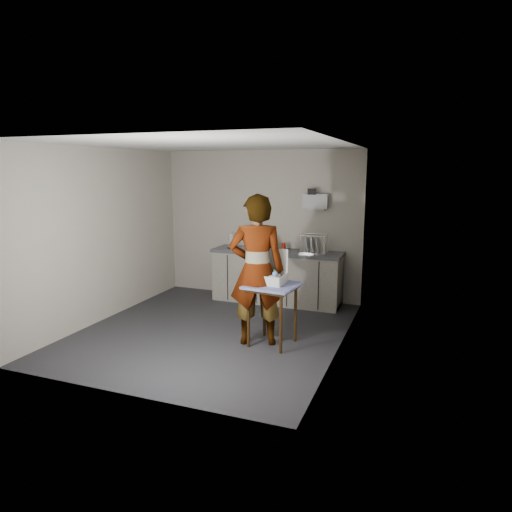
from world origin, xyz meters
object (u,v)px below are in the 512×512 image
at_px(standing_man, 257,270).
at_px(dish_rack, 314,248).
at_px(soda_can, 284,247).
at_px(bakery_box, 273,276).
at_px(side_table, 272,292).
at_px(kitchen_counter, 277,278).
at_px(paper_towel, 231,241).
at_px(dark_bottle, 268,243).
at_px(soap_bottle, 272,243).

height_order(standing_man, dish_rack, standing_man).
relative_size(soda_can, bakery_box, 0.31).
xyz_separation_m(side_table, standing_man, (-0.21, -0.03, 0.28)).
height_order(kitchen_counter, paper_towel, paper_towel).
relative_size(side_table, dish_rack, 1.85).
bearing_deg(dark_bottle, soap_bottle, -27.96).
bearing_deg(soda_can, side_table, -76.80).
bearing_deg(soda_can, dish_rack, -0.92).
bearing_deg(side_table, kitchen_counter, 113.57).
xyz_separation_m(standing_man, soda_can, (-0.24, 1.93, -0.01)).
bearing_deg(bakery_box, soda_can, 103.91).
xyz_separation_m(side_table, dish_rack, (0.08, 1.89, 0.27)).
height_order(kitchen_counter, dish_rack, dish_rack).
distance_m(standing_man, soap_bottle, 1.87).
distance_m(kitchen_counter, standing_man, 2.00).
xyz_separation_m(paper_towel, bakery_box, (1.36, -1.76, -0.12)).
distance_m(standing_man, dish_rack, 1.94).
height_order(standing_man, paper_towel, standing_man).
bearing_deg(paper_towel, kitchen_counter, 3.20).
distance_m(soda_can, dark_bottle, 0.28).
bearing_deg(dark_bottle, side_table, -68.83).
height_order(paper_towel, bakery_box, bakery_box).
distance_m(dark_bottle, dish_rack, 0.80).
xyz_separation_m(kitchen_counter, paper_towel, (-0.83, -0.05, 0.61)).
distance_m(soda_can, dish_rack, 0.53).
height_order(soap_bottle, soda_can, soap_bottle).
height_order(standing_man, bakery_box, standing_man).
relative_size(kitchen_counter, dark_bottle, 9.87).
bearing_deg(kitchen_counter, paper_towel, -176.80).
bearing_deg(dark_bottle, standing_man, -74.83).
height_order(kitchen_counter, soap_bottle, soap_bottle).
distance_m(kitchen_counter, dish_rack, 0.84).
relative_size(kitchen_counter, dish_rack, 5.11).
height_order(dark_bottle, dish_rack, dish_rack).
xyz_separation_m(soap_bottle, bakery_box, (0.61, -1.75, -0.14)).
bearing_deg(standing_man, soap_bottle, -96.82).
relative_size(soda_can, dish_rack, 0.31).
bearing_deg(dish_rack, soda_can, 179.08).
bearing_deg(side_table, dish_rack, 94.71).
height_order(kitchen_counter, soda_can, soda_can).
height_order(soda_can, dark_bottle, dark_bottle).
xyz_separation_m(standing_man, dark_bottle, (-0.51, 1.88, 0.04)).
bearing_deg(paper_towel, side_table, -52.81).
height_order(side_table, dark_bottle, dark_bottle).
distance_m(paper_towel, dish_rack, 1.46).
distance_m(soap_bottle, soda_can, 0.22).
bearing_deg(side_table, standing_man, -165.11).
relative_size(standing_man, paper_towel, 7.64).
height_order(soap_bottle, paper_towel, soap_bottle).
bearing_deg(side_table, paper_towel, 134.31).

